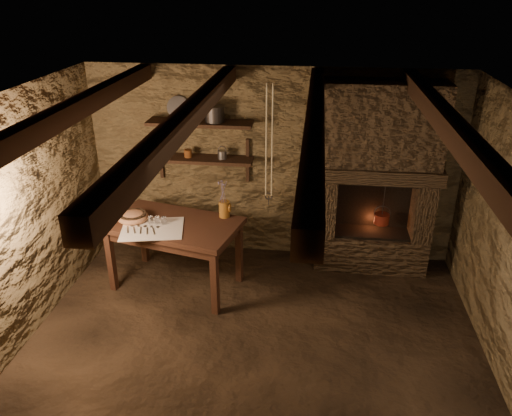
# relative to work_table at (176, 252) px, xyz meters

# --- Properties ---
(floor) EXTENTS (4.50, 4.50, 0.00)m
(floor) POSITION_rel_work_table_xyz_m (1.02, -1.05, -0.44)
(floor) COLOR black
(floor) RESTS_ON ground
(back_wall) EXTENTS (4.50, 0.04, 2.40)m
(back_wall) POSITION_rel_work_table_xyz_m (1.02, 0.95, 0.76)
(back_wall) COLOR brown
(back_wall) RESTS_ON floor
(left_wall) EXTENTS (0.04, 4.00, 2.40)m
(left_wall) POSITION_rel_work_table_xyz_m (-1.23, -1.05, 0.76)
(left_wall) COLOR brown
(left_wall) RESTS_ON floor
(ceiling) EXTENTS (4.50, 4.00, 0.04)m
(ceiling) POSITION_rel_work_table_xyz_m (1.02, -1.05, 1.96)
(ceiling) COLOR black
(ceiling) RESTS_ON back_wall
(beam_far_left) EXTENTS (0.14, 3.95, 0.16)m
(beam_far_left) POSITION_rel_work_table_xyz_m (-0.48, -1.05, 1.87)
(beam_far_left) COLOR black
(beam_far_left) RESTS_ON ceiling
(beam_mid_left) EXTENTS (0.14, 3.95, 0.16)m
(beam_mid_left) POSITION_rel_work_table_xyz_m (0.52, -1.05, 1.87)
(beam_mid_left) COLOR black
(beam_mid_left) RESTS_ON ceiling
(beam_mid_right) EXTENTS (0.14, 3.95, 0.16)m
(beam_mid_right) POSITION_rel_work_table_xyz_m (1.52, -1.05, 1.87)
(beam_mid_right) COLOR black
(beam_mid_right) RESTS_ON ceiling
(beam_far_right) EXTENTS (0.14, 3.95, 0.16)m
(beam_far_right) POSITION_rel_work_table_xyz_m (2.52, -1.05, 1.87)
(beam_far_right) COLOR black
(beam_far_right) RESTS_ON ceiling
(shelf_lower) EXTENTS (1.25, 0.30, 0.04)m
(shelf_lower) POSITION_rel_work_table_xyz_m (0.17, 0.79, 0.86)
(shelf_lower) COLOR black
(shelf_lower) RESTS_ON back_wall
(shelf_upper) EXTENTS (1.25, 0.30, 0.04)m
(shelf_upper) POSITION_rel_work_table_xyz_m (0.17, 0.79, 1.31)
(shelf_upper) COLOR black
(shelf_upper) RESTS_ON back_wall
(hearth) EXTENTS (1.43, 0.51, 2.30)m
(hearth) POSITION_rel_work_table_xyz_m (2.27, 0.72, 0.78)
(hearth) COLOR #312418
(hearth) RESTS_ON floor
(work_table) EXTENTS (1.59, 1.14, 0.82)m
(work_table) POSITION_rel_work_table_xyz_m (0.00, 0.00, 0.00)
(work_table) COLOR #351D12
(work_table) RESTS_ON floor
(linen_cloth) EXTENTS (0.75, 0.66, 0.01)m
(linen_cloth) POSITION_rel_work_table_xyz_m (-0.18, -0.19, 0.38)
(linen_cloth) COLOR white
(linen_cloth) RESTS_ON work_table
(pewter_cutlery_row) EXTENTS (0.58, 0.32, 0.01)m
(pewter_cutlery_row) POSITION_rel_work_table_xyz_m (-0.18, -0.21, 0.39)
(pewter_cutlery_row) COLOR gray
(pewter_cutlery_row) RESTS_ON linen_cloth
(drinking_glasses) EXTENTS (0.21, 0.06, 0.09)m
(drinking_glasses) POSITION_rel_work_table_xyz_m (-0.16, -0.06, 0.43)
(drinking_glasses) COLOR white
(drinking_glasses) RESTS_ON linen_cloth
(stoneware_jug) EXTENTS (0.15, 0.14, 0.44)m
(stoneware_jug) POSITION_rel_work_table_xyz_m (0.54, 0.22, 0.57)
(stoneware_jug) COLOR #A4661F
(stoneware_jug) RESTS_ON work_table
(wooden_bowl) EXTENTS (0.39, 0.39, 0.12)m
(wooden_bowl) POSITION_rel_work_table_xyz_m (-0.46, -0.01, 0.42)
(wooden_bowl) COLOR #A06945
(wooden_bowl) RESTS_ON work_table
(iron_stockpot) EXTENTS (0.30, 0.30, 0.17)m
(iron_stockpot) POSITION_rel_work_table_xyz_m (0.35, 0.79, 1.41)
(iron_stockpot) COLOR #2A2826
(iron_stockpot) RESTS_ON shelf_upper
(tin_pan) EXTENTS (0.29, 0.18, 0.26)m
(tin_pan) POSITION_rel_work_table_xyz_m (-0.11, 0.89, 1.46)
(tin_pan) COLOR gray
(tin_pan) RESTS_ON shelf_upper
(small_kettle) EXTENTS (0.16, 0.13, 0.15)m
(small_kettle) POSITION_rel_work_table_xyz_m (0.42, 0.79, 0.93)
(small_kettle) COLOR gray
(small_kettle) RESTS_ON shelf_lower
(rusty_tin) EXTENTS (0.11, 0.11, 0.09)m
(rusty_tin) POSITION_rel_work_table_xyz_m (0.00, 0.79, 0.92)
(rusty_tin) COLOR #633113
(rusty_tin) RESTS_ON shelf_lower
(red_pot) EXTENTS (0.22, 0.22, 0.54)m
(red_pot) POSITION_rel_work_table_xyz_m (2.37, 0.67, 0.25)
(red_pot) COLOR maroon
(red_pot) RESTS_ON hearth
(hanging_ropes) EXTENTS (0.08, 0.08, 1.20)m
(hanging_ropes) POSITION_rel_work_table_xyz_m (1.07, -0.00, 1.36)
(hanging_ropes) COLOR beige
(hanging_ropes) RESTS_ON ceiling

